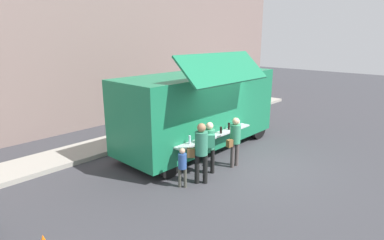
{
  "coord_description": "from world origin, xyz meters",
  "views": [
    {
      "loc": [
        -7.92,
        -4.94,
        4.0
      ],
      "look_at": [
        -0.66,
        1.81,
        1.3
      ],
      "focal_mm": 28.81,
      "sensor_mm": 36.0,
      "label": 1
    }
  ],
  "objects_px": {
    "trash_bin": "(216,109)",
    "child_near_queue": "(182,164)",
    "food_truck_main": "(200,108)",
    "customer_front_ordering": "(235,138)",
    "customer_mid_with_backpack": "(209,143)",
    "customer_rear_waiting": "(201,148)"
  },
  "relations": [
    {
      "from": "customer_front_ordering",
      "to": "customer_rear_waiting",
      "type": "distance_m",
      "value": 1.59
    },
    {
      "from": "customer_front_ordering",
      "to": "customer_mid_with_backpack",
      "type": "bearing_deg",
      "value": 80.63
    },
    {
      "from": "customer_front_ordering",
      "to": "customer_mid_with_backpack",
      "type": "height_order",
      "value": "customer_front_ordering"
    },
    {
      "from": "customer_rear_waiting",
      "to": "trash_bin",
      "type": "bearing_deg",
      "value": -7.34
    },
    {
      "from": "trash_bin",
      "to": "customer_front_ordering",
      "type": "relative_size",
      "value": 0.6
    },
    {
      "from": "customer_front_ordering",
      "to": "child_near_queue",
      "type": "distance_m",
      "value": 2.14
    },
    {
      "from": "customer_mid_with_backpack",
      "to": "trash_bin",
      "type": "bearing_deg",
      "value": -7.5
    },
    {
      "from": "food_truck_main",
      "to": "trash_bin",
      "type": "xyz_separation_m",
      "value": [
        3.86,
        2.32,
        -1.03
      ]
    },
    {
      "from": "food_truck_main",
      "to": "customer_mid_with_backpack",
      "type": "height_order",
      "value": "food_truck_main"
    },
    {
      "from": "customer_front_ordering",
      "to": "child_near_queue",
      "type": "height_order",
      "value": "customer_front_ordering"
    },
    {
      "from": "customer_mid_with_backpack",
      "to": "child_near_queue",
      "type": "distance_m",
      "value": 1.2
    },
    {
      "from": "food_truck_main",
      "to": "customer_rear_waiting",
      "type": "distance_m",
      "value": 2.88
    },
    {
      "from": "customer_front_ordering",
      "to": "customer_mid_with_backpack",
      "type": "distance_m",
      "value": 0.97
    },
    {
      "from": "customer_mid_with_backpack",
      "to": "child_near_queue",
      "type": "bearing_deg",
      "value": 137.1
    },
    {
      "from": "trash_bin",
      "to": "customer_mid_with_backpack",
      "type": "height_order",
      "value": "customer_mid_with_backpack"
    },
    {
      "from": "food_truck_main",
      "to": "customer_front_ordering",
      "type": "height_order",
      "value": "food_truck_main"
    },
    {
      "from": "child_near_queue",
      "to": "trash_bin",
      "type": "bearing_deg",
      "value": -1.64
    },
    {
      "from": "trash_bin",
      "to": "child_near_queue",
      "type": "distance_m",
      "value": 7.64
    },
    {
      "from": "food_truck_main",
      "to": "child_near_queue",
      "type": "bearing_deg",
      "value": -146.58
    },
    {
      "from": "trash_bin",
      "to": "customer_front_ordering",
      "type": "xyz_separation_m",
      "value": [
        -4.37,
        -4.26,
        0.47
      ]
    },
    {
      "from": "food_truck_main",
      "to": "trash_bin",
      "type": "bearing_deg",
      "value": 31.29
    },
    {
      "from": "trash_bin",
      "to": "customer_front_ordering",
      "type": "distance_m",
      "value": 6.12
    }
  ]
}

